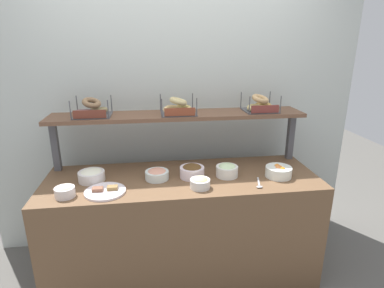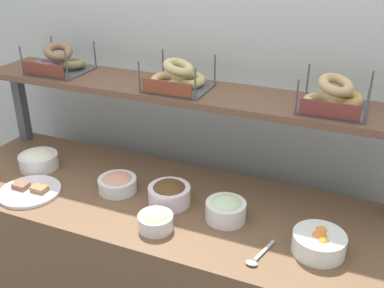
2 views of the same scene
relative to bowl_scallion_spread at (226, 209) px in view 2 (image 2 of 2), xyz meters
The scene contains 15 objects.
back_wall 0.73m from the bowl_scallion_spread, 120.04° to the left, with size 3.24×0.06×2.40m, color #BBC3BC.
deli_counter 0.58m from the bowl_scallion_spread, behind, with size 2.04×0.70×0.85m, color brown.
shelf_riser_left 1.34m from the bowl_scallion_spread, 167.00° to the left, with size 0.05×0.05×0.40m, color #4C4C51.
upper_shelf 0.58m from the bowl_scallion_spread, 138.23° to the left, with size 2.00×0.32×0.03m, color brown.
bowl_scallion_spread is the anchor object (origin of this frame).
bowl_fruit_salad 0.39m from the bowl_scallion_spread, ahead, with size 0.20×0.20×0.09m.
bowl_egg_salad 0.29m from the bowl_scallion_spread, 143.99° to the right, with size 0.14×0.14×0.08m.
bowl_cream_cheese 1.00m from the bowl_scallion_spread, behind, with size 0.19×0.19×0.09m.
bowl_lox_spread 0.53m from the bowl_scallion_spread, behind, with size 0.17×0.17×0.08m.
bowl_chocolate_spread 0.26m from the bowl_scallion_spread, behind, with size 0.18×0.18×0.10m.
serving_plate_white 0.89m from the bowl_scallion_spread, behind, with size 0.28×0.28×0.04m.
serving_spoon_near_plate 0.27m from the bowl_scallion_spread, 45.20° to the right, with size 0.07×0.17×0.01m.
bagel_basket_poppy 1.12m from the bowl_scallion_spread, 163.60° to the left, with size 0.27×0.25×0.14m.
bagel_basket_plain 0.61m from the bowl_scallion_spread, 140.38° to the left, with size 0.27×0.25×0.14m.
bagel_basket_sesame 0.61m from the bowl_scallion_spread, 41.47° to the left, with size 0.27×0.26×0.14m.
Camera 2 is at (0.81, -1.50, 1.94)m, focal length 42.32 mm.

